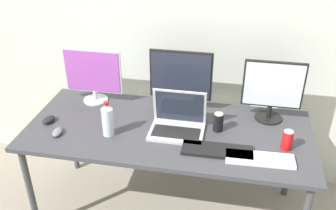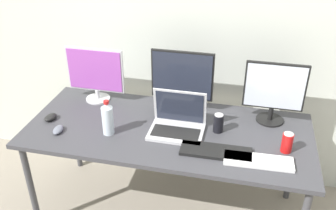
{
  "view_description": "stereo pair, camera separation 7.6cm",
  "coord_description": "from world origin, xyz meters",
  "px_view_note": "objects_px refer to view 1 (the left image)",
  "views": [
    {
      "loc": [
        0.39,
        -2.03,
        2.11
      ],
      "look_at": [
        0.0,
        0.0,
        0.92
      ],
      "focal_mm": 40.0,
      "sensor_mm": 36.0,
      "label": 1
    },
    {
      "loc": [
        0.47,
        -2.02,
        2.11
      ],
      "look_at": [
        0.0,
        0.0,
        0.92
      ],
      "focal_mm": 40.0,
      "sensor_mm": 36.0,
      "label": 2
    }
  ],
  "objects_px": {
    "keyboard_main": "(260,159)",
    "soda_can_by_laptop": "(287,140)",
    "monitor_left": "(93,74)",
    "water_bottle": "(108,120)",
    "monitor_center": "(181,80)",
    "keyboard_aux": "(217,150)",
    "mouse_by_laptop": "(49,120)",
    "soda_can_near_keyboard": "(218,122)",
    "work_desk": "(168,135)",
    "laptop_silver": "(178,122)",
    "monitor_right": "(273,89)",
    "mouse_by_keyboard": "(57,132)"
  },
  "relations": [
    {
      "from": "monitor_left",
      "to": "water_bottle",
      "type": "bearing_deg",
      "value": -59.24
    },
    {
      "from": "mouse_by_keyboard",
      "to": "mouse_by_laptop",
      "type": "relative_size",
      "value": 1.06
    },
    {
      "from": "monitor_center",
      "to": "soda_can_by_laptop",
      "type": "bearing_deg",
      "value": -26.09
    },
    {
      "from": "keyboard_aux",
      "to": "water_bottle",
      "type": "xyz_separation_m",
      "value": [
        -0.7,
        0.05,
        0.1
      ]
    },
    {
      "from": "soda_can_near_keyboard",
      "to": "water_bottle",
      "type": "bearing_deg",
      "value": -165.21
    },
    {
      "from": "keyboard_aux",
      "to": "soda_can_near_keyboard",
      "type": "xyz_separation_m",
      "value": [
        -0.01,
        0.24,
        0.05
      ]
    },
    {
      "from": "keyboard_main",
      "to": "soda_can_near_keyboard",
      "type": "xyz_separation_m",
      "value": [
        -0.27,
        0.27,
        0.05
      ]
    },
    {
      "from": "monitor_center",
      "to": "mouse_by_laptop",
      "type": "distance_m",
      "value": 0.94
    },
    {
      "from": "monitor_left",
      "to": "monitor_right",
      "type": "height_order",
      "value": "monitor_right"
    },
    {
      "from": "monitor_left",
      "to": "laptop_silver",
      "type": "distance_m",
      "value": 0.74
    },
    {
      "from": "work_desk",
      "to": "monitor_right",
      "type": "relative_size",
      "value": 4.41
    },
    {
      "from": "monitor_center",
      "to": "keyboard_aux",
      "type": "distance_m",
      "value": 0.59
    },
    {
      "from": "laptop_silver",
      "to": "keyboard_main",
      "type": "height_order",
      "value": "laptop_silver"
    },
    {
      "from": "monitor_center",
      "to": "water_bottle",
      "type": "height_order",
      "value": "monitor_center"
    },
    {
      "from": "work_desk",
      "to": "keyboard_aux",
      "type": "xyz_separation_m",
      "value": [
        0.34,
        -0.19,
        0.06
      ]
    },
    {
      "from": "monitor_right",
      "to": "soda_can_by_laptop",
      "type": "height_order",
      "value": "monitor_right"
    },
    {
      "from": "monitor_right",
      "to": "water_bottle",
      "type": "xyz_separation_m",
      "value": [
        -1.02,
        -0.39,
        -0.12
      ]
    },
    {
      "from": "laptop_silver",
      "to": "water_bottle",
      "type": "distance_m",
      "value": 0.45
    },
    {
      "from": "monitor_left",
      "to": "water_bottle",
      "type": "xyz_separation_m",
      "value": [
        0.24,
        -0.41,
        -0.11
      ]
    },
    {
      "from": "water_bottle",
      "to": "keyboard_main",
      "type": "bearing_deg",
      "value": -5.43
    },
    {
      "from": "work_desk",
      "to": "monitor_left",
      "type": "bearing_deg",
      "value": 155.93
    },
    {
      "from": "keyboard_main",
      "to": "mouse_by_laptop",
      "type": "height_order",
      "value": "mouse_by_laptop"
    },
    {
      "from": "monitor_left",
      "to": "soda_can_by_laptop",
      "type": "height_order",
      "value": "monitor_left"
    },
    {
      "from": "monitor_left",
      "to": "monitor_center",
      "type": "height_order",
      "value": "monitor_center"
    },
    {
      "from": "laptop_silver",
      "to": "mouse_by_keyboard",
      "type": "distance_m",
      "value": 0.78
    },
    {
      "from": "monitor_left",
      "to": "monitor_right",
      "type": "xyz_separation_m",
      "value": [
        1.26,
        -0.02,
        0.01
      ]
    },
    {
      "from": "keyboard_main",
      "to": "soda_can_by_laptop",
      "type": "distance_m",
      "value": 0.22
    },
    {
      "from": "monitor_center",
      "to": "keyboard_aux",
      "type": "height_order",
      "value": "monitor_center"
    },
    {
      "from": "soda_can_by_laptop",
      "to": "work_desk",
      "type": "bearing_deg",
      "value": 173.94
    },
    {
      "from": "laptop_silver",
      "to": "soda_can_near_keyboard",
      "type": "relative_size",
      "value": 2.76
    },
    {
      "from": "mouse_by_laptop",
      "to": "monitor_left",
      "type": "bearing_deg",
      "value": 70.42
    },
    {
      "from": "mouse_by_laptop",
      "to": "soda_can_near_keyboard",
      "type": "height_order",
      "value": "soda_can_near_keyboard"
    },
    {
      "from": "keyboard_aux",
      "to": "monitor_left",
      "type": "bearing_deg",
      "value": 152.92
    },
    {
      "from": "monitor_left",
      "to": "keyboard_aux",
      "type": "xyz_separation_m",
      "value": [
        0.94,
        -0.46,
        -0.21
      ]
    },
    {
      "from": "laptop_silver",
      "to": "water_bottle",
      "type": "height_order",
      "value": "laptop_silver"
    },
    {
      "from": "keyboard_main",
      "to": "soda_can_by_laptop",
      "type": "bearing_deg",
      "value": 40.98
    },
    {
      "from": "monitor_left",
      "to": "water_bottle",
      "type": "relative_size",
      "value": 1.78
    },
    {
      "from": "keyboard_main",
      "to": "mouse_by_laptop",
      "type": "bearing_deg",
      "value": 171.52
    },
    {
      "from": "keyboard_main",
      "to": "mouse_by_keyboard",
      "type": "distance_m",
      "value": 1.28
    },
    {
      "from": "monitor_right",
      "to": "mouse_by_keyboard",
      "type": "height_order",
      "value": "monitor_right"
    },
    {
      "from": "work_desk",
      "to": "mouse_by_keyboard",
      "type": "distance_m",
      "value": 0.72
    },
    {
      "from": "keyboard_main",
      "to": "mouse_by_keyboard",
      "type": "xyz_separation_m",
      "value": [
        -1.28,
        0.03,
        0.01
      ]
    },
    {
      "from": "mouse_by_keyboard",
      "to": "monitor_right",
      "type": "bearing_deg",
      "value": 11.44
    },
    {
      "from": "work_desk",
      "to": "monitor_right",
      "type": "height_order",
      "value": "monitor_right"
    },
    {
      "from": "water_bottle",
      "to": "laptop_silver",
      "type": "bearing_deg",
      "value": 17.09
    },
    {
      "from": "mouse_by_laptop",
      "to": "soda_can_near_keyboard",
      "type": "xyz_separation_m",
      "value": [
        1.14,
        0.12,
        0.04
      ]
    },
    {
      "from": "monitor_center",
      "to": "work_desk",
      "type": "bearing_deg",
      "value": -97.96
    },
    {
      "from": "laptop_silver",
      "to": "soda_can_near_keyboard",
      "type": "distance_m",
      "value": 0.26
    },
    {
      "from": "laptop_silver",
      "to": "mouse_by_laptop",
      "type": "bearing_deg",
      "value": -175.56
    },
    {
      "from": "soda_can_near_keyboard",
      "to": "soda_can_by_laptop",
      "type": "bearing_deg",
      "value": -16.19
    }
  ]
}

